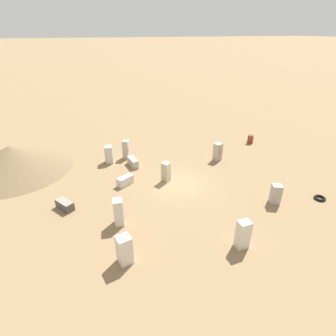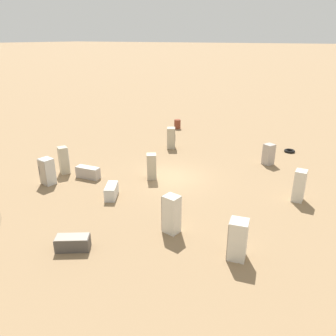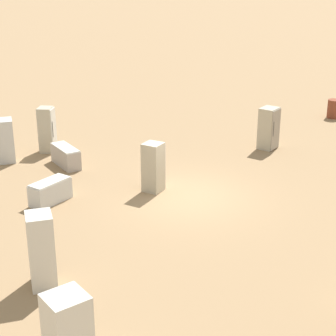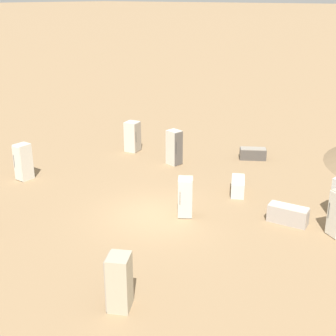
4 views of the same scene
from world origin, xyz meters
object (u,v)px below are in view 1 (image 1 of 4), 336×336
(discarded_fridge_9, at_px, (124,250))
(discarded_fridge_8, at_px, (109,155))
(discarded_fridge_0, at_px, (119,212))
(rusty_barrel, at_px, (250,139))
(scrap_tire, at_px, (320,198))
(discarded_fridge_3, at_px, (126,149))
(discarded_fridge_10, at_px, (65,205))
(discarded_fridge_7, at_px, (125,181))
(discarded_fridge_4, at_px, (133,162))
(discarded_fridge_5, at_px, (166,172))
(discarded_fridge_1, at_px, (218,152))
(discarded_fridge_2, at_px, (243,234))
(discarded_fridge_6, at_px, (276,194))

(discarded_fridge_9, bearing_deg, discarded_fridge_8, 73.21)
(discarded_fridge_0, bearing_deg, rusty_barrel, 36.81)
(discarded_fridge_0, relative_size, scrap_tire, 2.25)
(discarded_fridge_3, height_order, discarded_fridge_10, discarded_fridge_3)
(discarded_fridge_7, distance_m, discarded_fridge_8, 4.78)
(discarded_fridge_7, relative_size, discarded_fridge_9, 0.86)
(discarded_fridge_3, xyz_separation_m, discarded_fridge_8, (0.44, -1.83, -0.09))
(discarded_fridge_4, distance_m, discarded_fridge_5, 4.31)
(discarded_fridge_4, relative_size, discarded_fridge_9, 0.93)
(discarded_fridge_8, bearing_deg, discarded_fridge_1, -98.14)
(discarded_fridge_3, distance_m, discarded_fridge_9, 13.82)
(discarded_fridge_0, distance_m, discarded_fridge_2, 8.05)
(discarded_fridge_1, xyz_separation_m, discarded_fridge_6, (8.13, 0.27, -0.11))
(discarded_fridge_6, relative_size, scrap_tire, 1.80)
(discarded_fridge_5, bearing_deg, discarded_fridge_3, 166.97)
(discarded_fridge_9, distance_m, scrap_tire, 15.60)
(discarded_fridge_0, xyz_separation_m, discarded_fridge_5, (-4.31, 4.96, -0.10))
(discarded_fridge_3, xyz_separation_m, rusty_barrel, (1.10, 14.38, -0.48))
(discarded_fridge_0, height_order, discarded_fridge_8, discarded_fridge_0)
(discarded_fridge_7, height_order, scrap_tire, discarded_fridge_7)
(discarded_fridge_8, distance_m, rusty_barrel, 16.23)
(discarded_fridge_8, distance_m, discarded_fridge_9, 13.09)
(discarded_fridge_1, height_order, discarded_fridge_10, discarded_fridge_1)
(discarded_fridge_1, relative_size, discarded_fridge_4, 1.05)
(scrap_tire, bearing_deg, discarded_fridge_4, -131.03)
(discarded_fridge_8, bearing_deg, discarded_fridge_2, -149.42)
(discarded_fridge_7, relative_size, rusty_barrel, 1.67)
(discarded_fridge_3, distance_m, discarded_fridge_10, 9.32)
(discarded_fridge_8, bearing_deg, discarded_fridge_7, -164.06)
(discarded_fridge_0, bearing_deg, discarded_fridge_2, -26.65)
(discarded_fridge_0, xyz_separation_m, discarded_fridge_10, (-3.10, -3.42, -0.64))
(discarded_fridge_2, height_order, discarded_fridge_5, discarded_fridge_2)
(discarded_fridge_2, bearing_deg, discarded_fridge_7, -153.21)
(discarded_fridge_10, bearing_deg, scrap_tire, -49.15)
(discarded_fridge_6, height_order, scrap_tire, discarded_fridge_6)
(discarded_fridge_2, xyz_separation_m, discarded_fridge_8, (-14.34, -5.61, -0.08))
(rusty_barrel, bearing_deg, discarded_fridge_1, -66.35)
(discarded_fridge_0, xyz_separation_m, discarded_fridge_7, (-4.90, 1.47, -0.59))
(discarded_fridge_0, bearing_deg, scrap_tire, -0.53)
(discarded_fridge_6, relative_size, discarded_fridge_7, 1.00)
(discarded_fridge_3, relative_size, discarded_fridge_8, 1.10)
(discarded_fridge_0, relative_size, discarded_fridge_8, 1.13)
(discarded_fridge_7, bearing_deg, scrap_tire, -147.44)
(discarded_fridge_9, height_order, scrap_tire, discarded_fridge_9)
(discarded_fridge_2, bearing_deg, discarded_fridge_0, -126.79)
(discarded_fridge_6, bearing_deg, discarded_fridge_3, -116.66)
(discarded_fridge_8, xyz_separation_m, discarded_fridge_9, (13.03, -1.27, 0.04))
(discarded_fridge_1, xyz_separation_m, discarded_fridge_8, (-3.23, -10.35, -0.03))
(discarded_fridge_6, xyz_separation_m, discarded_fridge_10, (-4.85, -14.95, -0.45))
(scrap_tire, xyz_separation_m, rusty_barrel, (-11.57, 1.92, 0.37))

